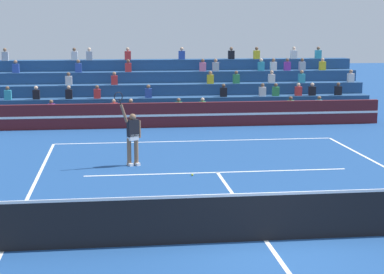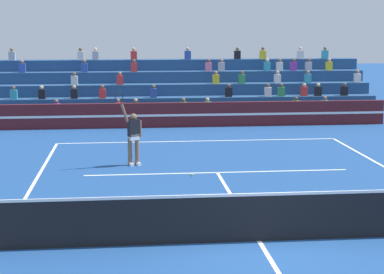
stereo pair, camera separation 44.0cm
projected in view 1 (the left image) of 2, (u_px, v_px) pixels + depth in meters
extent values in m
plane|color=navy|center=(266.00, 241.00, 13.71)|extent=(120.00, 120.00, 0.00)
cube|color=white|center=(195.00, 141.00, 25.34)|extent=(11.00, 0.10, 0.01)
cube|color=white|center=(2.00, 251.00, 13.05)|extent=(0.10, 23.80, 0.01)
cube|color=white|center=(217.00, 172.00, 19.99)|extent=(8.25, 0.10, 0.01)
cube|color=white|center=(266.00, 240.00, 13.71)|extent=(0.10, 12.85, 0.01)
cube|color=black|center=(266.00, 218.00, 13.62)|extent=(11.90, 0.02, 1.00)
cube|color=white|center=(267.00, 194.00, 13.53)|extent=(11.90, 0.04, 0.06)
cube|color=#51191E|center=(185.00, 115.00, 28.77)|extent=(18.00, 0.24, 1.10)
cube|color=white|center=(185.00, 115.00, 28.65)|extent=(18.00, 0.02, 0.10)
cube|color=navy|center=(182.00, 117.00, 30.07)|extent=(18.69, 0.95, 0.55)
cube|color=red|center=(114.00, 108.00, 29.43)|extent=(0.32, 0.22, 0.44)
sphere|color=beige|center=(114.00, 101.00, 29.38)|extent=(0.18, 0.18, 0.18)
cube|color=purple|center=(52.00, 109.00, 29.09)|extent=(0.32, 0.22, 0.44)
sphere|color=brown|center=(51.00, 102.00, 29.04)|extent=(0.18, 0.18, 0.18)
cube|color=#338C4C|center=(203.00, 106.00, 29.93)|extent=(0.32, 0.22, 0.44)
sphere|color=beige|center=(203.00, 100.00, 29.87)|extent=(0.18, 0.18, 0.18)
cube|color=#338C4C|center=(291.00, 105.00, 30.44)|extent=(0.32, 0.22, 0.44)
sphere|color=brown|center=(291.00, 98.00, 30.38)|extent=(0.18, 0.18, 0.18)
cube|color=#338C4C|center=(179.00, 107.00, 29.79)|extent=(0.32, 0.22, 0.44)
sphere|color=brown|center=(179.00, 100.00, 29.74)|extent=(0.18, 0.18, 0.18)
cube|color=black|center=(131.00, 107.00, 29.53)|extent=(0.32, 0.22, 0.44)
sphere|color=tan|center=(131.00, 101.00, 29.47)|extent=(0.18, 0.18, 0.18)
cube|color=teal|center=(319.00, 105.00, 30.61)|extent=(0.32, 0.22, 0.44)
sphere|color=brown|center=(319.00, 98.00, 30.55)|extent=(0.18, 0.18, 0.18)
cube|color=navy|center=(180.00, 108.00, 30.95)|extent=(18.69, 0.95, 1.10)
cube|color=black|center=(69.00, 94.00, 30.01)|extent=(0.32, 0.22, 0.44)
sphere|color=tan|center=(69.00, 87.00, 29.96)|extent=(0.18, 0.18, 0.18)
cube|color=silver|center=(262.00, 92.00, 31.13)|extent=(0.32, 0.22, 0.44)
sphere|color=brown|center=(263.00, 85.00, 31.08)|extent=(0.18, 0.18, 0.18)
cube|color=black|center=(223.00, 92.00, 30.90)|extent=(0.32, 0.22, 0.44)
sphere|color=brown|center=(224.00, 86.00, 30.84)|extent=(0.18, 0.18, 0.18)
cube|color=black|center=(312.00, 91.00, 31.43)|extent=(0.32, 0.22, 0.44)
sphere|color=beige|center=(312.00, 85.00, 31.38)|extent=(0.18, 0.18, 0.18)
cube|color=red|center=(298.00, 91.00, 31.35)|extent=(0.32, 0.22, 0.44)
sphere|color=beige|center=(299.00, 85.00, 31.29)|extent=(0.18, 0.18, 0.18)
cube|color=black|center=(338.00, 91.00, 31.59)|extent=(0.32, 0.22, 0.44)
sphere|color=brown|center=(338.00, 84.00, 31.54)|extent=(0.18, 0.18, 0.18)
cube|color=black|center=(36.00, 95.00, 29.83)|extent=(0.32, 0.22, 0.44)
sphere|color=beige|center=(36.00, 88.00, 29.78)|extent=(0.18, 0.18, 0.18)
cube|color=red|center=(97.00, 94.00, 30.17)|extent=(0.32, 0.22, 0.44)
sphere|color=brown|center=(97.00, 87.00, 30.12)|extent=(0.18, 0.18, 0.18)
cube|color=teal|center=(8.00, 95.00, 29.68)|extent=(0.32, 0.22, 0.44)
sphere|color=brown|center=(7.00, 88.00, 29.62)|extent=(0.18, 0.18, 0.18)
cube|color=#338C4C|center=(276.00, 91.00, 31.21)|extent=(0.32, 0.22, 0.44)
sphere|color=brown|center=(276.00, 85.00, 31.16)|extent=(0.18, 0.18, 0.18)
cube|color=#2D4CA5|center=(148.00, 93.00, 30.46)|extent=(0.32, 0.22, 0.44)
sphere|color=brown|center=(148.00, 86.00, 30.41)|extent=(0.18, 0.18, 0.18)
cube|color=navy|center=(178.00, 100.00, 31.83)|extent=(18.69, 0.95, 1.65)
cube|color=teal|center=(302.00, 78.00, 32.23)|extent=(0.32, 0.22, 0.44)
sphere|color=#9E7051|center=(302.00, 72.00, 32.18)|extent=(0.18, 0.18, 0.18)
cube|color=yellow|center=(210.00, 79.00, 31.67)|extent=(0.32, 0.22, 0.44)
sphere|color=#9E7051|center=(210.00, 73.00, 31.62)|extent=(0.18, 0.18, 0.18)
cube|color=silver|center=(272.00, 79.00, 32.05)|extent=(0.32, 0.22, 0.44)
sphere|color=tan|center=(272.00, 72.00, 31.99)|extent=(0.18, 0.18, 0.18)
cube|color=red|center=(114.00, 80.00, 31.10)|extent=(0.32, 0.22, 0.44)
sphere|color=#9E7051|center=(114.00, 74.00, 31.05)|extent=(0.18, 0.18, 0.18)
cube|color=#338C4C|center=(236.00, 79.00, 31.83)|extent=(0.32, 0.22, 0.44)
sphere|color=brown|center=(236.00, 72.00, 31.77)|extent=(0.18, 0.18, 0.18)
cube|color=silver|center=(69.00, 81.00, 30.84)|extent=(0.32, 0.22, 0.44)
sphere|color=brown|center=(68.00, 74.00, 30.78)|extent=(0.18, 0.18, 0.18)
cube|color=silver|center=(351.00, 78.00, 32.54)|extent=(0.32, 0.22, 0.44)
sphere|color=#9E7051|center=(351.00, 71.00, 32.49)|extent=(0.18, 0.18, 0.18)
cube|color=navy|center=(176.00, 93.00, 32.71)|extent=(18.69, 0.95, 2.20)
cube|color=pink|center=(203.00, 67.00, 32.47)|extent=(0.32, 0.22, 0.44)
sphere|color=brown|center=(203.00, 60.00, 32.42)|extent=(0.18, 0.18, 0.18)
cube|color=#B2B2B7|center=(216.00, 67.00, 32.55)|extent=(0.32, 0.22, 0.44)
sphere|color=#9E7051|center=(216.00, 60.00, 32.50)|extent=(0.18, 0.18, 0.18)
cube|color=red|center=(128.00, 67.00, 32.02)|extent=(0.32, 0.22, 0.44)
sphere|color=brown|center=(128.00, 61.00, 31.97)|extent=(0.18, 0.18, 0.18)
cube|color=#2D4CA5|center=(78.00, 68.00, 31.72)|extent=(0.32, 0.22, 0.44)
sphere|color=brown|center=(78.00, 61.00, 31.67)|extent=(0.18, 0.18, 0.18)
cube|color=teal|center=(261.00, 66.00, 32.84)|extent=(0.32, 0.22, 0.44)
sphere|color=beige|center=(261.00, 60.00, 32.78)|extent=(0.18, 0.18, 0.18)
cube|color=#B2B2B7|center=(302.00, 66.00, 33.10)|extent=(0.32, 0.22, 0.44)
sphere|color=brown|center=(302.00, 60.00, 33.04)|extent=(0.18, 0.18, 0.18)
cube|color=#2D4CA5|center=(16.00, 68.00, 31.36)|extent=(0.32, 0.22, 0.44)
sphere|color=#9E7051|center=(15.00, 62.00, 31.30)|extent=(0.18, 0.18, 0.18)
cube|color=purple|center=(287.00, 66.00, 33.01)|extent=(0.32, 0.22, 0.44)
sphere|color=brown|center=(287.00, 60.00, 32.95)|extent=(0.18, 0.18, 0.18)
cube|color=yellow|center=(322.00, 66.00, 33.23)|extent=(0.32, 0.22, 0.44)
sphere|color=tan|center=(323.00, 60.00, 33.18)|extent=(0.18, 0.18, 0.18)
cube|color=silver|center=(273.00, 66.00, 32.92)|extent=(0.32, 0.22, 0.44)
sphere|color=brown|center=(274.00, 60.00, 32.86)|extent=(0.18, 0.18, 0.18)
cube|color=navy|center=(174.00, 86.00, 33.59)|extent=(18.69, 0.95, 2.75)
cube|color=silver|center=(74.00, 56.00, 32.53)|extent=(0.32, 0.22, 0.44)
sphere|color=brown|center=(74.00, 49.00, 32.47)|extent=(0.18, 0.18, 0.18)
cube|color=red|center=(128.00, 55.00, 32.85)|extent=(0.32, 0.22, 0.44)
sphere|color=tan|center=(128.00, 49.00, 32.80)|extent=(0.18, 0.18, 0.18)
cube|color=#2D4CA5|center=(182.00, 55.00, 33.19)|extent=(0.32, 0.22, 0.44)
sphere|color=tan|center=(182.00, 49.00, 33.13)|extent=(0.18, 0.18, 0.18)
cube|color=silver|center=(294.00, 54.00, 33.91)|extent=(0.32, 0.22, 0.44)
sphere|color=beige|center=(294.00, 48.00, 33.85)|extent=(0.18, 0.18, 0.18)
cube|color=black|center=(231.00, 55.00, 33.50)|extent=(0.32, 0.22, 0.44)
sphere|color=brown|center=(231.00, 49.00, 33.45)|extent=(0.18, 0.18, 0.18)
cube|color=#B2B2B7|center=(5.00, 56.00, 32.12)|extent=(0.32, 0.22, 0.44)
sphere|color=brown|center=(5.00, 50.00, 32.06)|extent=(0.18, 0.18, 0.18)
cube|color=teal|center=(318.00, 54.00, 34.07)|extent=(0.32, 0.22, 0.44)
sphere|color=brown|center=(318.00, 48.00, 34.02)|extent=(0.18, 0.18, 0.18)
cube|color=yellow|center=(257.00, 55.00, 33.67)|extent=(0.32, 0.22, 0.44)
sphere|color=brown|center=(257.00, 49.00, 33.61)|extent=(0.18, 0.18, 0.18)
cube|color=#B2B2B7|center=(89.00, 56.00, 32.62)|extent=(0.32, 0.22, 0.44)
sphere|color=beige|center=(89.00, 49.00, 32.56)|extent=(0.18, 0.18, 0.18)
cylinder|color=brown|center=(136.00, 152.00, 20.96)|extent=(0.14, 0.14, 0.90)
cylinder|color=brown|center=(129.00, 152.00, 20.90)|extent=(0.14, 0.14, 0.90)
cube|color=white|center=(133.00, 137.00, 20.83)|extent=(0.38, 0.32, 0.20)
cube|color=black|center=(133.00, 128.00, 20.78)|extent=(0.41, 0.34, 0.56)
sphere|color=brown|center=(133.00, 117.00, 20.72)|extent=(0.22, 0.22, 0.22)
cube|color=white|center=(137.00, 164.00, 20.99)|extent=(0.22, 0.29, 0.09)
cube|color=white|center=(130.00, 164.00, 20.94)|extent=(0.22, 0.29, 0.09)
cylinder|color=brown|center=(139.00, 129.00, 20.92)|extent=(0.09, 0.09, 0.56)
cylinder|color=brown|center=(124.00, 113.00, 20.52)|extent=(0.29, 0.21, 0.60)
cylinder|color=black|center=(120.00, 102.00, 20.38)|extent=(0.10, 0.07, 0.22)
torus|color=black|center=(118.00, 97.00, 20.32)|extent=(0.36, 0.20, 0.39)
sphere|color=#C6DB33|center=(192.00, 175.00, 19.54)|extent=(0.07, 0.07, 0.07)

